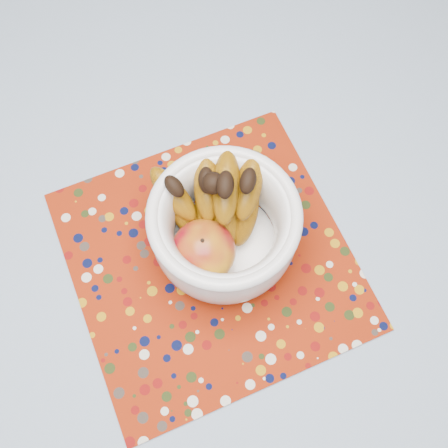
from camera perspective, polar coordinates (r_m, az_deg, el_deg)
The scene contains 4 objects.
table at distance 0.85m, azimuth -4.92°, elevation -2.40°, with size 1.20×1.20×0.75m.
tablecloth at distance 0.78m, azimuth -5.40°, elevation -0.38°, with size 1.32×1.32×0.01m, color #6384A5.
placemat at distance 0.75m, azimuth -1.51°, elevation -3.87°, with size 0.38×0.38×0.00m, color maroon.
fruit_bowl at distance 0.69m, azimuth -0.54°, elevation 0.35°, with size 0.23×0.20×0.16m.
Camera 1 is at (0.06, -0.29, 1.47)m, focal length 42.00 mm.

